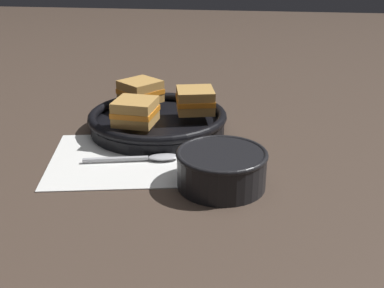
% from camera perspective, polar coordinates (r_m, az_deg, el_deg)
% --- Properties ---
extents(ground_plane, '(4.00, 4.00, 0.00)m').
position_cam_1_polar(ground_plane, '(0.85, -1.62, -2.13)').
color(ground_plane, '#47382D').
extents(napkin, '(0.31, 0.28, 0.00)m').
position_cam_1_polar(napkin, '(0.86, -7.48, -1.63)').
color(napkin, white).
rests_on(napkin, ground_plane).
extents(soup_bowl, '(0.14, 0.14, 0.06)m').
position_cam_1_polar(soup_bowl, '(0.75, 3.53, -2.67)').
color(soup_bowl, black).
rests_on(soup_bowl, ground_plane).
extents(spoon, '(0.17, 0.05, 0.01)m').
position_cam_1_polar(spoon, '(0.84, -4.96, -1.63)').
color(spoon, '#B7B7BC').
rests_on(spoon, napkin).
extents(skillet, '(0.28, 0.28, 0.04)m').
position_cam_1_polar(skillet, '(0.98, -4.08, 2.71)').
color(skillet, black).
rests_on(skillet, ground_plane).
extents(sandwich_near_left, '(0.08, 0.08, 0.05)m').
position_cam_1_polar(sandwich_near_left, '(0.90, -6.72, 3.84)').
color(sandwich_near_left, '#C18E47').
rests_on(sandwich_near_left, skillet).
extents(sandwich_near_right, '(0.09, 0.09, 0.05)m').
position_cam_1_polar(sandwich_near_right, '(0.96, 0.39, 5.21)').
color(sandwich_near_right, '#C18E47').
rests_on(sandwich_near_right, skillet).
extents(sandwich_far_left, '(0.10, 0.10, 0.05)m').
position_cam_1_polar(sandwich_far_left, '(1.03, -6.14, 6.24)').
color(sandwich_far_left, '#C18E47').
rests_on(sandwich_far_left, skillet).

